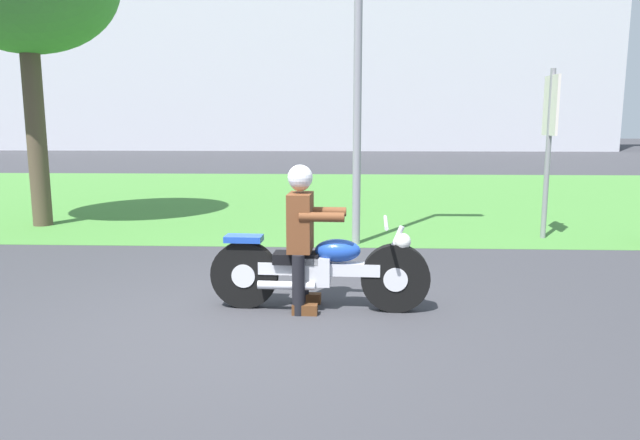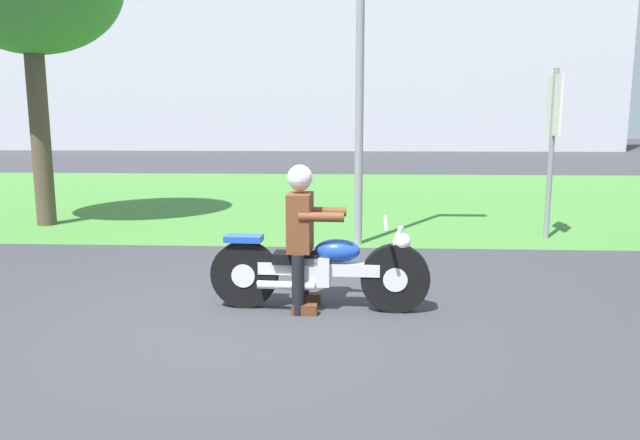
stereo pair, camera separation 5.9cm
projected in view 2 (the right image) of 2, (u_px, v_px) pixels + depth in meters
ground at (241, 332)px, 5.12m from camera, size 120.00×120.00×0.00m
grass_verge at (313, 196)px, 14.48m from camera, size 60.00×12.00×0.01m
stadium_facade at (265, 15)px, 39.02m from camera, size 44.70×8.00×17.53m
motorcycle_lead at (320, 269)px, 5.68m from camera, size 2.13×0.66×0.89m
rider_lead at (302, 226)px, 5.63m from camera, size 0.56×0.48×1.41m
streetlight_pole at (369, 3)px, 8.22m from camera, size 0.96×0.20×5.50m
sign_banner at (553, 127)px, 8.92m from camera, size 0.08×0.60×2.60m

